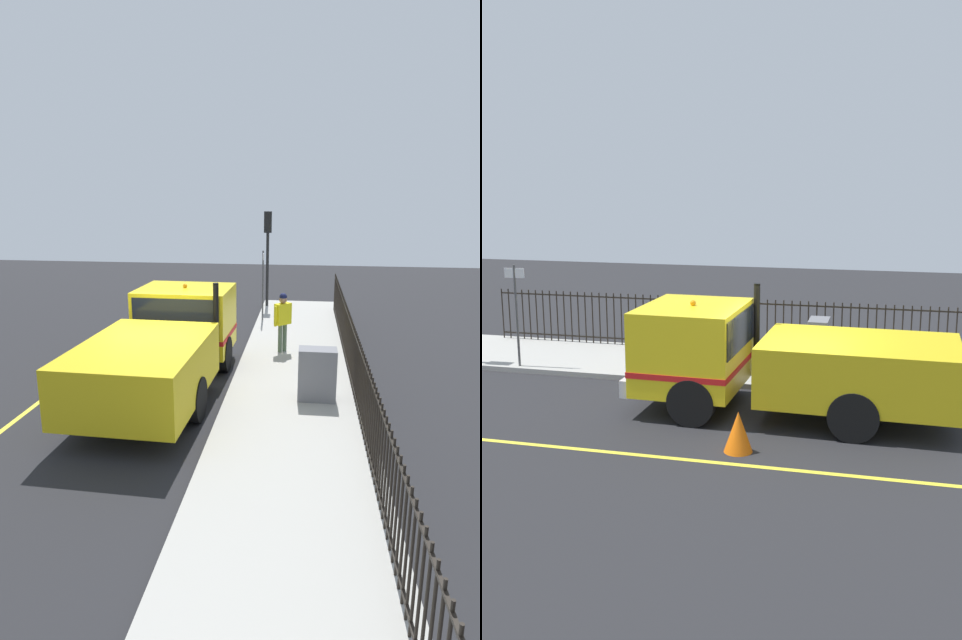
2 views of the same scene
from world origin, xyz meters
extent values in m
plane|color=#232326|center=(0.00, 0.00, 0.00)|extent=(47.34, 47.34, 0.00)
cube|color=#A3A099|center=(3.20, 0.00, 0.06)|extent=(3.16, 21.52, 0.13)
cube|color=yellow|center=(-2.62, 0.00, 0.00)|extent=(0.12, 19.37, 0.01)
cube|color=yellow|center=(0.15, 2.01, 1.34)|extent=(2.51, 2.11, 1.72)
cube|color=black|center=(0.15, 2.01, 1.72)|extent=(2.32, 2.14, 0.76)
cube|color=gold|center=(0.05, -1.43, 1.07)|extent=(2.56, 3.89, 1.18)
cube|color=silver|center=(0.18, 3.11, 0.63)|extent=(2.34, 0.26, 0.36)
cube|color=red|center=(0.15, 2.01, 0.96)|extent=(2.54, 2.13, 0.12)
cylinder|color=black|center=(-0.97, 1.74, 0.48)|extent=(0.33, 0.97, 0.96)
cylinder|color=black|center=(1.25, 1.68, 0.48)|extent=(0.33, 0.97, 0.96)
cylinder|color=black|center=(-1.06, -1.40, 0.48)|extent=(0.33, 0.97, 0.96)
cylinder|color=black|center=(1.16, -1.46, 0.48)|extent=(0.33, 0.97, 0.96)
sphere|color=orange|center=(0.15, 2.01, 2.25)|extent=(0.12, 0.12, 0.12)
cylinder|color=black|center=(1.20, 0.86, 1.51)|extent=(0.14, 0.14, 2.07)
cube|color=yellow|center=(2.74, 3.24, 1.27)|extent=(0.51, 0.51, 0.62)
sphere|color=#997051|center=(2.74, 3.24, 1.70)|extent=(0.23, 0.23, 0.23)
sphere|color=#14193F|center=(2.74, 3.24, 1.78)|extent=(0.22, 0.22, 0.22)
cylinder|color=#4C6047|center=(2.80, 3.30, 0.54)|extent=(0.12, 0.12, 0.83)
cylinder|color=#4C6047|center=(2.68, 3.18, 0.54)|extent=(0.12, 0.12, 0.83)
cylinder|color=yellow|center=(2.94, 3.43, 1.24)|extent=(0.09, 0.09, 0.59)
cylinder|color=yellow|center=(2.54, 3.04, 1.24)|extent=(0.09, 0.09, 0.59)
cylinder|color=black|center=(4.55, -7.16, 0.87)|extent=(0.04, 0.04, 1.48)
cylinder|color=black|center=(4.55, -6.94, 0.87)|extent=(0.04, 0.04, 1.48)
cylinder|color=black|center=(4.55, -6.72, 0.87)|extent=(0.04, 0.04, 1.48)
cylinder|color=black|center=(4.55, -6.50, 0.87)|extent=(0.04, 0.04, 1.48)
cylinder|color=black|center=(4.55, -6.28, 0.87)|extent=(0.04, 0.04, 1.48)
cylinder|color=black|center=(4.55, -6.06, 0.87)|extent=(0.04, 0.04, 1.48)
cylinder|color=black|center=(4.55, -5.84, 0.87)|extent=(0.04, 0.04, 1.48)
cylinder|color=black|center=(4.55, -5.62, 0.87)|extent=(0.04, 0.04, 1.48)
cylinder|color=black|center=(4.55, -5.40, 0.87)|extent=(0.04, 0.04, 1.48)
cylinder|color=black|center=(4.55, -5.18, 0.87)|extent=(0.04, 0.04, 1.48)
cylinder|color=black|center=(4.55, -4.96, 0.87)|extent=(0.04, 0.04, 1.48)
cylinder|color=black|center=(4.55, -4.74, 0.87)|extent=(0.04, 0.04, 1.48)
cylinder|color=black|center=(4.55, -4.52, 0.87)|extent=(0.04, 0.04, 1.48)
cylinder|color=black|center=(4.55, -4.30, 0.87)|extent=(0.04, 0.04, 1.48)
cylinder|color=black|center=(4.55, -4.08, 0.87)|extent=(0.04, 0.04, 1.48)
cylinder|color=black|center=(4.55, -3.86, 0.87)|extent=(0.04, 0.04, 1.48)
cylinder|color=black|center=(4.55, -3.64, 0.87)|extent=(0.04, 0.04, 1.48)
cylinder|color=black|center=(4.55, -3.42, 0.87)|extent=(0.04, 0.04, 1.48)
cylinder|color=black|center=(4.55, -3.20, 0.87)|extent=(0.04, 0.04, 1.48)
cylinder|color=black|center=(4.55, -2.97, 0.87)|extent=(0.04, 0.04, 1.48)
cylinder|color=black|center=(4.55, -2.75, 0.87)|extent=(0.04, 0.04, 1.48)
cylinder|color=black|center=(4.55, -2.53, 0.87)|extent=(0.04, 0.04, 1.48)
cylinder|color=black|center=(4.55, -2.31, 0.87)|extent=(0.04, 0.04, 1.48)
cylinder|color=black|center=(4.55, -2.09, 0.87)|extent=(0.04, 0.04, 1.48)
cylinder|color=black|center=(4.55, -1.87, 0.87)|extent=(0.04, 0.04, 1.48)
cylinder|color=black|center=(4.55, -1.65, 0.87)|extent=(0.04, 0.04, 1.48)
cylinder|color=black|center=(4.55, -1.43, 0.87)|extent=(0.04, 0.04, 1.48)
cylinder|color=black|center=(4.55, -1.21, 0.87)|extent=(0.04, 0.04, 1.48)
cylinder|color=black|center=(4.55, -0.99, 0.87)|extent=(0.04, 0.04, 1.48)
cylinder|color=black|center=(4.55, -0.77, 0.87)|extent=(0.04, 0.04, 1.48)
cylinder|color=black|center=(4.55, -0.55, 0.87)|extent=(0.04, 0.04, 1.48)
cylinder|color=black|center=(4.55, -0.33, 0.87)|extent=(0.04, 0.04, 1.48)
cylinder|color=black|center=(4.55, -0.11, 0.87)|extent=(0.04, 0.04, 1.48)
cylinder|color=black|center=(4.55, 0.11, 0.87)|extent=(0.04, 0.04, 1.48)
cylinder|color=black|center=(4.55, 0.33, 0.87)|extent=(0.04, 0.04, 1.48)
cylinder|color=black|center=(4.55, 0.55, 0.87)|extent=(0.04, 0.04, 1.48)
cylinder|color=black|center=(4.55, 0.77, 0.87)|extent=(0.04, 0.04, 1.48)
cylinder|color=black|center=(4.55, 0.99, 0.87)|extent=(0.04, 0.04, 1.48)
cylinder|color=black|center=(4.55, 1.21, 0.87)|extent=(0.04, 0.04, 1.48)
cylinder|color=black|center=(4.55, 1.43, 0.87)|extent=(0.04, 0.04, 1.48)
cylinder|color=black|center=(4.55, 1.65, 0.87)|extent=(0.04, 0.04, 1.48)
cylinder|color=black|center=(4.55, 1.87, 0.87)|extent=(0.04, 0.04, 1.48)
cylinder|color=black|center=(4.55, 2.09, 0.87)|extent=(0.04, 0.04, 1.48)
cylinder|color=black|center=(4.55, 2.31, 0.87)|extent=(0.04, 0.04, 1.48)
cylinder|color=black|center=(4.55, 2.53, 0.87)|extent=(0.04, 0.04, 1.48)
cylinder|color=black|center=(4.55, 2.75, 0.87)|extent=(0.04, 0.04, 1.48)
cylinder|color=black|center=(4.55, 2.97, 0.87)|extent=(0.04, 0.04, 1.48)
cylinder|color=black|center=(4.55, 3.20, 0.87)|extent=(0.04, 0.04, 1.48)
cylinder|color=black|center=(4.55, 3.42, 0.87)|extent=(0.04, 0.04, 1.48)
cylinder|color=black|center=(4.55, 3.64, 0.87)|extent=(0.04, 0.04, 1.48)
cylinder|color=black|center=(4.55, 3.86, 0.87)|extent=(0.04, 0.04, 1.48)
cylinder|color=black|center=(4.55, 4.08, 0.87)|extent=(0.04, 0.04, 1.48)
cylinder|color=black|center=(4.55, 4.30, 0.87)|extent=(0.04, 0.04, 1.48)
cylinder|color=black|center=(4.55, 4.52, 0.87)|extent=(0.04, 0.04, 1.48)
cylinder|color=black|center=(4.55, 4.74, 0.87)|extent=(0.04, 0.04, 1.48)
cylinder|color=black|center=(4.55, 4.96, 0.87)|extent=(0.04, 0.04, 1.48)
cylinder|color=black|center=(4.55, 5.18, 0.87)|extent=(0.04, 0.04, 1.48)
cylinder|color=black|center=(4.55, 5.40, 0.87)|extent=(0.04, 0.04, 1.48)
cylinder|color=black|center=(4.55, 5.62, 0.87)|extent=(0.04, 0.04, 1.48)
cylinder|color=black|center=(4.55, 5.84, 0.87)|extent=(0.04, 0.04, 1.48)
cylinder|color=black|center=(4.55, 6.06, 0.87)|extent=(0.04, 0.04, 1.48)
cylinder|color=black|center=(4.55, 6.28, 0.87)|extent=(0.04, 0.04, 1.48)
cylinder|color=black|center=(4.55, 6.50, 0.87)|extent=(0.04, 0.04, 1.48)
cylinder|color=black|center=(4.55, 6.72, 0.87)|extent=(0.04, 0.04, 1.48)
cylinder|color=black|center=(4.55, 6.94, 0.87)|extent=(0.04, 0.04, 1.48)
cylinder|color=black|center=(4.55, 7.16, 0.87)|extent=(0.04, 0.04, 1.48)
cylinder|color=black|center=(4.55, 7.38, 0.87)|extent=(0.04, 0.04, 1.48)
cylinder|color=black|center=(4.55, 7.60, 0.87)|extent=(0.04, 0.04, 1.48)
cylinder|color=black|center=(4.55, 7.82, 0.87)|extent=(0.04, 0.04, 1.48)
cylinder|color=black|center=(4.55, 8.04, 0.87)|extent=(0.04, 0.04, 1.48)
cylinder|color=black|center=(4.55, 8.26, 0.87)|extent=(0.04, 0.04, 1.48)
cylinder|color=black|center=(4.55, 8.48, 0.87)|extent=(0.04, 0.04, 1.48)
cylinder|color=black|center=(4.55, 8.70, 0.87)|extent=(0.04, 0.04, 1.48)
cylinder|color=black|center=(4.55, 8.92, 0.87)|extent=(0.04, 0.04, 1.48)
cylinder|color=black|center=(4.55, 9.14, 0.87)|extent=(0.04, 0.04, 1.48)
cube|color=black|center=(4.55, 0.00, 1.49)|extent=(0.04, 18.29, 0.04)
cube|color=black|center=(4.55, 0.00, 0.30)|extent=(0.04, 18.29, 0.04)
cylinder|color=black|center=(1.79, 9.60, 2.07)|extent=(0.12, 0.12, 3.89)
cube|color=black|center=(1.79, 9.60, 3.59)|extent=(0.31, 0.22, 0.85)
sphere|color=red|center=(1.79, 9.60, 3.84)|extent=(0.16, 0.16, 0.16)
sphere|color=yellow|center=(1.79, 9.60, 3.59)|extent=(0.16, 0.16, 0.16)
sphere|color=green|center=(1.79, 9.60, 3.33)|extent=(0.16, 0.16, 0.16)
cube|color=slate|center=(3.68, -0.26, 0.72)|extent=(0.85, 0.50, 1.19)
cone|color=orange|center=(-2.04, 0.57, 0.37)|extent=(0.52, 0.52, 0.74)
cylinder|color=#4C4C4C|center=(1.82, 7.08, 1.41)|extent=(0.06, 0.06, 2.57)
cube|color=white|center=(1.82, 7.08, 2.50)|extent=(0.09, 0.50, 0.24)
camera|label=1|loc=(3.35, -10.96, 4.59)|focal=28.04mm
camera|label=2|loc=(-13.38, -1.89, 4.79)|focal=38.75mm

